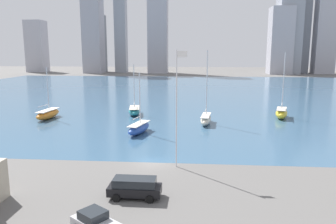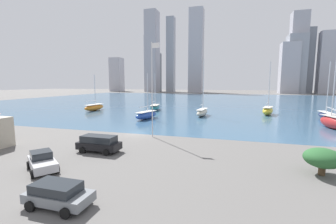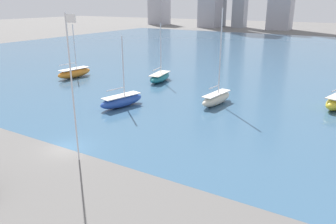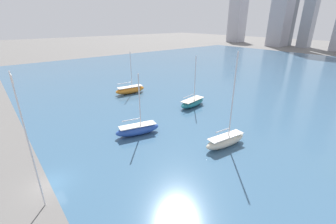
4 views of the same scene
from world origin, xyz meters
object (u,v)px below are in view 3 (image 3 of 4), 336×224
Objects in this scene: sailboat_cream at (216,98)px; sailboat_blue at (122,101)px; sailboat_orange at (74,73)px; sailboat_teal at (160,77)px; flag_pole at (72,86)px.

sailboat_blue is at bearing -137.41° from sailboat_cream.
sailboat_orange is 0.96× the size of sailboat_teal.
sailboat_cream is at bearing 1.14° from sailboat_orange.
sailboat_orange is 31.74m from sailboat_cream.
sailboat_blue is 0.97× the size of sailboat_orange.
sailboat_blue is 0.73× the size of sailboat_cream.
flag_pole is 38.22m from sailboat_orange.
sailboat_blue is 0.93× the size of sailboat_teal.
sailboat_teal is (-10.82, 31.55, -6.43)m from flag_pole.
sailboat_cream reaches higher than sailboat_teal.
sailboat_orange reaches higher than sailboat_blue.
sailboat_teal is (-3.71, 16.16, -0.04)m from sailboat_blue.
sailboat_orange is at bearing -170.07° from sailboat_teal.
sailboat_teal reaches higher than sailboat_blue.
sailboat_orange is 0.76× the size of sailboat_cream.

